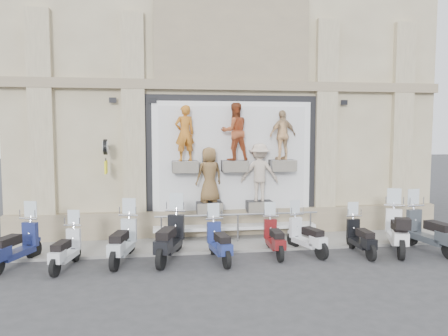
% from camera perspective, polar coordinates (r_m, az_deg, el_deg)
% --- Properties ---
extents(ground, '(90.00, 90.00, 0.00)m').
position_cam_1_polar(ground, '(11.60, 3.66, -12.34)').
color(ground, '#303033').
rests_on(ground, ground).
extents(sidewalk, '(16.00, 2.20, 0.08)m').
position_cam_1_polar(sidewalk, '(13.57, 1.74, -9.57)').
color(sidewalk, gray).
rests_on(sidewalk, ground).
extents(building, '(14.00, 8.60, 12.00)m').
position_cam_1_polar(building, '(18.15, -1.09, 13.08)').
color(building, '#C6B891').
rests_on(building, ground).
extents(shop_vitrine, '(5.60, 0.89, 4.30)m').
position_cam_1_polar(shop_vitrine, '(13.81, 1.59, 0.67)').
color(shop_vitrine, black).
rests_on(shop_vitrine, ground).
extents(guard_rail, '(5.06, 0.10, 0.93)m').
position_cam_1_polar(guard_rail, '(13.37, 1.82, -7.92)').
color(guard_rail, '#9EA0A5').
rests_on(guard_rail, ground).
extents(clock_sign_bracket, '(0.10, 0.80, 1.02)m').
position_cam_1_polar(clock_sign_bracket, '(13.38, -15.20, 2.03)').
color(clock_sign_bracket, black).
rests_on(clock_sign_bracket, ground).
extents(scooter_a, '(1.23, 2.03, 1.59)m').
position_cam_1_polar(scooter_a, '(12.24, -25.64, -8.05)').
color(scooter_a, '#161E4F').
rests_on(scooter_a, ground).
extents(scooter_b, '(0.84, 1.77, 1.38)m').
position_cam_1_polar(scooter_b, '(11.68, -20.01, -9.00)').
color(scooter_b, silver).
rests_on(scooter_b, ground).
extents(scooter_c, '(0.98, 2.04, 1.60)m').
position_cam_1_polar(scooter_c, '(11.75, -13.11, -8.20)').
color(scooter_c, '#AEB7BC').
rests_on(scooter_c, ground).
extents(scooter_d, '(1.24, 2.20, 1.71)m').
position_cam_1_polar(scooter_d, '(11.68, -7.11, -7.89)').
color(scooter_d, black).
rests_on(scooter_d, ground).
extents(scooter_e, '(0.77, 1.84, 1.45)m').
position_cam_1_polar(scooter_e, '(11.59, -0.61, -8.62)').
color(scooter_e, navy).
rests_on(scooter_e, ground).
extents(scooter_f, '(0.54, 1.73, 1.39)m').
position_cam_1_polar(scooter_f, '(12.21, 6.63, -8.09)').
color(scooter_f, '#590F10').
rests_on(scooter_f, ground).
extents(scooter_g, '(1.03, 1.83, 1.43)m').
position_cam_1_polar(scooter_g, '(12.48, 10.79, -7.77)').
color(scooter_g, silver).
rests_on(scooter_g, ground).
extents(scooter_h, '(0.53, 1.71, 1.38)m').
position_cam_1_polar(scooter_h, '(12.77, 17.47, -7.72)').
color(scooter_h, black).
rests_on(scooter_h, ground).
extents(scooter_i, '(1.36, 2.21, 1.73)m').
position_cam_1_polar(scooter_i, '(13.33, 21.69, -6.56)').
color(scooter_i, white).
rests_on(scooter_i, ground).
extents(scooter_j, '(0.94, 2.18, 1.72)m').
position_cam_1_polar(scooter_j, '(13.68, 25.34, -6.43)').
color(scooter_j, '#30353B').
rests_on(scooter_j, ground).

